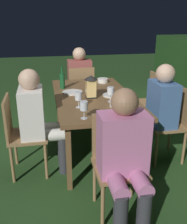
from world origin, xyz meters
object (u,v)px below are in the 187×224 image
object	(u,v)px
plate_b	(112,95)
bowl_bread	(103,80)
person_in_rust	(79,78)
person_in_cream	(39,117)
chair_side_right_b	(171,120)
plate_a	(73,92)
wine_glass_c	(111,92)
chair_side_left_b	(21,132)
person_in_blue	(157,109)
chair_head_near	(81,90)
bowl_olives	(117,104)
wine_glass_b	(79,97)
wine_glass_a	(84,107)
lantern_centerpiece	(91,85)
dining_table	(94,99)
person_in_pink	(125,155)
green_bottle_on_table	(62,80)
chair_side_right_a	(147,100)
chair_head_far	(117,159)

from	to	relation	value
plate_b	bowl_bread	bearing A→B (deg)	176.88
person_in_rust	person_in_cream	bearing A→B (deg)	-21.32
chair_side_right_b	person_in_cream	bearing A→B (deg)	-90.00
plate_a	wine_glass_c	bearing A→B (deg)	41.39
chair_side_left_b	person_in_rust	bearing A→B (deg)	153.15
person_in_blue	chair_side_left_b	bearing A→B (deg)	-90.00
chair_head_near	person_in_rust	distance (m)	0.25
person_in_rust	chair_side_right_b	xyz separation A→B (m)	(1.69, 0.85, -0.15)
chair_side_right_b	bowl_olives	xyz separation A→B (m)	(0.06, -0.68, 0.27)
wine_glass_b	plate_b	distance (m)	0.57
wine_glass_a	chair_head_near	bearing A→B (deg)	172.92
chair_head_near	plate_a	size ratio (longest dim) A/B	3.45
lantern_centerpiece	wine_glass_a	xyz separation A→B (m)	(0.64, -0.18, -0.03)
person_in_rust	lantern_centerpiece	size ratio (longest dim) A/B	4.34
dining_table	person_in_blue	distance (m)	0.76
lantern_centerpiece	bowl_olives	xyz separation A→B (m)	(0.37, 0.22, -0.12)
person_in_rust	bowl_bread	distance (m)	0.76
person_in_pink	wine_glass_b	world-z (taller)	person_in_pink
wine_glass_b	wine_glass_c	world-z (taller)	same
person_in_cream	green_bottle_on_table	xyz separation A→B (m)	(-0.76, 0.31, 0.20)
person_in_pink	chair_side_right_a	world-z (taller)	person_in_pink
chair_side_right_b	person_in_cream	world-z (taller)	person_in_cream
chair_side_right_a	wine_glass_a	bearing A→B (deg)	-44.35
person_in_cream	wine_glass_b	bearing A→B (deg)	87.68
wine_glass_b	plate_b	size ratio (longest dim) A/B	0.77
chair_head_far	green_bottle_on_table	bearing A→B (deg)	-166.93
bowl_bread	chair_side_right_a	bearing A→B (deg)	70.67
chair_side_left_b	wine_glass_a	distance (m)	0.80
bowl_olives	bowl_bread	distance (m)	1.05
dining_table	person_in_cream	distance (m)	0.76
dining_table	bowl_olives	bearing A→B (deg)	21.23
dining_table	wine_glass_a	distance (m)	0.77
green_bottle_on_table	chair_side_left_b	bearing A→B (deg)	-33.65
person_in_rust	chair_side_right_a	distance (m)	1.26
person_in_pink	wine_glass_c	xyz separation A→B (m)	(-1.02, 0.14, 0.21)
chair_head_near	person_in_cream	bearing A→B (deg)	-23.82
wine_glass_c	bowl_olives	world-z (taller)	wine_glass_c
chair_side_left_b	person_in_cream	xyz separation A→B (m)	(-0.00, 0.20, 0.15)
dining_table	person_in_rust	distance (m)	1.30
bowl_olives	chair_side_right_b	bearing A→B (deg)	95.18
chair_head_far	chair_side_right_a	xyz separation A→B (m)	(-1.49, 0.85, 0.00)
chair_head_far	plate_b	bearing A→B (deg)	168.46
wine_glass_a	person_in_pink	bearing A→B (deg)	21.31
chair_head_far	plate_a	xyz separation A→B (m)	(-1.26, -0.24, 0.25)
chair_head_near	bowl_bread	world-z (taller)	chair_head_near
person_in_blue	plate_a	xyz separation A→B (m)	(-0.54, -0.90, 0.10)
chair_side_left_b	plate_b	xyz separation A→B (m)	(-0.33, 1.07, 0.25)
person_in_cream	wine_glass_c	bearing A→B (deg)	97.70
chair_head_far	lantern_centerpiece	bearing A→B (deg)	-177.38
green_bottle_on_table	person_in_pink	bearing A→B (deg)	11.59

